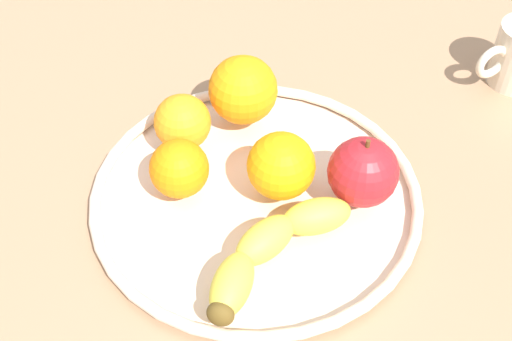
# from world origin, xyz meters

# --- Properties ---
(ground_plane) EXTENTS (1.45, 1.45, 0.04)m
(ground_plane) POSITION_xyz_m (0.00, 0.00, -0.02)
(ground_plane) COLOR #987354
(fruit_bowl) EXTENTS (0.35, 0.35, 0.02)m
(fruit_bowl) POSITION_xyz_m (0.00, 0.00, 0.01)
(fruit_bowl) COLOR beige
(fruit_bowl) RESTS_ON ground_plane
(banana) EXTENTS (0.18, 0.10, 0.04)m
(banana) POSITION_xyz_m (0.03, 0.09, 0.04)
(banana) COLOR gold
(banana) RESTS_ON fruit_bowl
(apple) EXTENTS (0.07, 0.07, 0.08)m
(apple) POSITION_xyz_m (-0.09, 0.05, 0.05)
(apple) COLOR #AB1D24
(apple) RESTS_ON fruit_bowl
(orange_back_left) EXTENTS (0.08, 0.08, 0.08)m
(orange_back_left) POSITION_xyz_m (-0.04, -0.11, 0.06)
(orange_back_left) COLOR orange
(orange_back_left) RESTS_ON fruit_bowl
(orange_front_right) EXTENTS (0.07, 0.07, 0.07)m
(orange_front_right) POSITION_xyz_m (-0.02, 0.01, 0.05)
(orange_front_right) COLOR orange
(orange_front_right) RESTS_ON fruit_bowl
(orange_front_left) EXTENTS (0.06, 0.06, 0.06)m
(orange_front_left) POSITION_xyz_m (0.07, -0.03, 0.05)
(orange_front_left) COLOR orange
(orange_front_left) RESTS_ON fruit_bowl
(orange_back_right) EXTENTS (0.06, 0.06, 0.06)m
(orange_back_right) POSITION_xyz_m (0.04, -0.10, 0.05)
(orange_back_right) COLOR orange
(orange_back_right) RESTS_ON fruit_bowl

